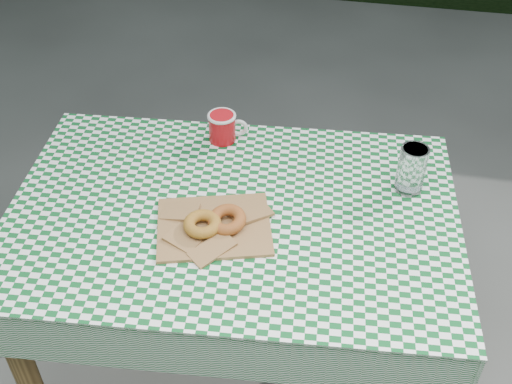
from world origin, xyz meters
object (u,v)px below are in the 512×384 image
at_px(table, 235,310).
at_px(coffee_mug, 222,127).
at_px(drinking_glass, 412,169).
at_px(paper_bag, 214,226).

height_order(table, coffee_mug, coffee_mug).
bearing_deg(drinking_glass, table, -158.24).
bearing_deg(coffee_mug, drinking_glass, -22.08).
height_order(coffee_mug, drinking_glass, drinking_glass).
height_order(paper_bag, drinking_glass, drinking_glass).
distance_m(table, paper_bag, 0.39).
relative_size(coffee_mug, drinking_glass, 1.16).
bearing_deg(table, paper_bag, -118.84).
xyz_separation_m(table, coffee_mug, (-0.09, 0.29, 0.42)).
bearing_deg(paper_bag, drinking_glass, 27.43).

